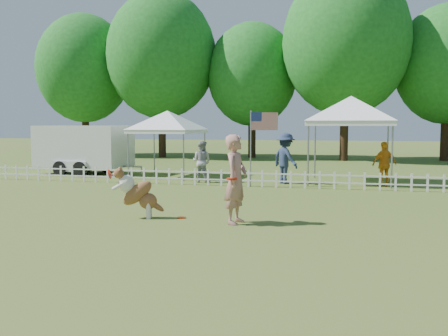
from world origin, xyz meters
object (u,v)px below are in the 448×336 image
at_px(cargo_trailer, 84,149).
at_px(flag_pole, 251,149).
at_px(dog, 138,193).
at_px(spectator_b, 285,158).
at_px(spectator_c, 384,164).
at_px(canopy_tent_left, 168,145).
at_px(spectator_a, 202,162).
at_px(handler, 236,179).
at_px(frisbee_on_turf, 181,218).
at_px(canopy_tent_right, 350,141).

height_order(cargo_trailer, flag_pole, flag_pole).
bearing_deg(dog, spectator_b, 57.08).
distance_m(dog, spectator_c, 9.88).
height_order(canopy_tent_left, spectator_c, canopy_tent_left).
relative_size(spectator_a, spectator_b, 0.84).
bearing_deg(handler, frisbee_on_turf, 86.44).
bearing_deg(canopy_tent_right, flag_pole, -148.79).
height_order(frisbee_on_turf, spectator_c, spectator_c).
bearing_deg(dog, canopy_tent_left, 91.08).
xyz_separation_m(dog, flag_pole, (1.46, 6.62, 0.75)).
distance_m(dog, cargo_trailer, 11.39).
height_order(dog, canopy_tent_right, canopy_tent_right).
bearing_deg(dog, cargo_trailer, 110.86).
xyz_separation_m(cargo_trailer, flag_pole, (8.08, -2.64, 0.25)).
height_order(flag_pole, spectator_a, flag_pole).
bearing_deg(dog, spectator_a, 79.94).
height_order(canopy_tent_right, cargo_trailer, canopy_tent_right).
xyz_separation_m(handler, flag_pole, (-0.92, 6.68, 0.36)).
distance_m(frisbee_on_turf, flag_pole, 6.54).
bearing_deg(spectator_c, dog, 24.36).
height_order(spectator_b, spectator_c, spectator_b).
bearing_deg(frisbee_on_turf, spectator_b, 78.23).
xyz_separation_m(dog, canopy_tent_right, (4.92, 8.59, 1.00)).
bearing_deg(spectator_a, spectator_c, -165.89).
bearing_deg(flag_pole, spectator_a, 140.93).
bearing_deg(dog, flag_pole, 62.87).
distance_m(handler, dog, 2.42).
bearing_deg(canopy_tent_left, dog, -70.16).
relative_size(flag_pole, spectator_b, 1.43).
bearing_deg(frisbee_on_turf, handler, -12.34).
bearing_deg(flag_pole, canopy_tent_right, 12.62).
relative_size(handler, canopy_tent_left, 0.73).
distance_m(canopy_tent_left, spectator_a, 2.54).
bearing_deg(canopy_tent_right, spectator_c, -33.31).
height_order(handler, canopy_tent_left, canopy_tent_left).
xyz_separation_m(canopy_tent_left, spectator_c, (8.66, -1.24, -0.57)).
bearing_deg(spectator_b, dog, 116.51).
height_order(frisbee_on_turf, flag_pole, flag_pole).
bearing_deg(cargo_trailer, handler, -41.11).
bearing_deg(dog, frisbee_on_turf, -1.22).
xyz_separation_m(canopy_tent_left, spectator_a, (1.94, -1.55, -0.57)).
bearing_deg(cargo_trailer, spectator_c, -1.83).
distance_m(dog, spectator_b, 8.22).
bearing_deg(canopy_tent_left, handler, -57.42).
bearing_deg(dog, handler, -16.31).
xyz_separation_m(canopy_tent_left, cargo_trailer, (-4.07, 0.26, -0.26)).
height_order(handler, cargo_trailer, cargo_trailer).
xyz_separation_m(dog, frisbee_on_turf, (0.99, 0.24, -0.59)).
bearing_deg(spectator_c, frisbee_on_turf, 28.34).
distance_m(canopy_tent_left, cargo_trailer, 4.09).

